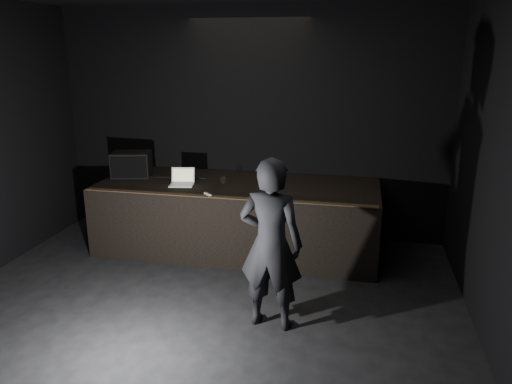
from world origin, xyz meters
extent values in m
plane|color=black|center=(0.00, 0.00, 0.00)|extent=(7.00, 7.00, 0.00)
cube|color=black|center=(0.00, 3.50, 1.75)|extent=(6.00, 0.10, 3.50)
cube|color=black|center=(0.00, 2.73, 0.50)|extent=(4.00, 1.50, 1.00)
cube|color=brown|center=(0.00, 2.02, 1.01)|extent=(3.92, 0.10, 0.01)
cube|color=black|center=(-1.67, 2.82, 1.19)|extent=(0.64, 0.51, 0.37)
cube|color=black|center=(-1.62, 2.62, 1.19)|extent=(0.51, 0.14, 0.31)
cylinder|color=black|center=(-0.97, 2.84, 1.01)|extent=(0.90, 0.11, 0.02)
cube|color=silver|center=(-0.75, 2.46, 1.01)|extent=(0.36, 0.28, 0.02)
cube|color=silver|center=(-0.75, 2.46, 1.02)|extent=(0.30, 0.18, 0.00)
cube|color=silver|center=(-0.78, 2.61, 1.12)|extent=(0.34, 0.12, 0.21)
cube|color=gold|center=(-0.78, 2.60, 1.12)|extent=(0.29, 0.10, 0.17)
cylinder|color=silver|center=(-0.90, 2.65, 1.08)|extent=(0.07, 0.07, 0.17)
cylinder|color=#231C9A|center=(-0.90, 2.65, 1.09)|extent=(0.07, 0.07, 0.07)
cylinder|color=maroon|center=(-0.90, 2.65, 1.05)|extent=(0.07, 0.07, 0.01)
cylinder|color=white|center=(-0.20, 2.69, 1.05)|extent=(0.08, 0.08, 0.10)
cube|color=silver|center=(-0.25, 2.08, 1.01)|extent=(0.13, 0.13, 0.03)
imported|color=black|center=(0.85, 0.75, 0.92)|extent=(0.71, 0.51, 1.85)
camera|label=1|loc=(1.69, -3.97, 2.88)|focal=35.00mm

